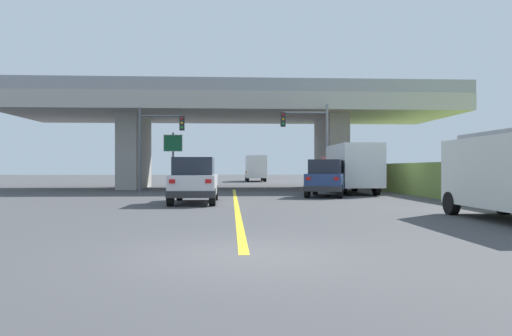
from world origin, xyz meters
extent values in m
plane|color=#424244|center=(0.00, 29.26, 0.00)|extent=(160.00, 160.00, 0.00)
cube|color=#A8A59E|center=(0.00, 29.26, 6.21)|extent=(33.61, 10.83, 1.23)
cube|color=#9A9891|center=(-7.72, 29.26, 2.80)|extent=(1.50, 6.50, 5.59)
cube|color=#9A9891|center=(7.72, 29.26, 2.80)|extent=(1.50, 6.50, 5.59)
cube|color=gray|center=(0.00, 24.00, 7.27)|extent=(33.61, 0.20, 0.90)
cube|color=gray|center=(0.00, 34.53, 7.27)|extent=(33.61, 0.20, 0.90)
cube|color=yellow|center=(0.00, 13.17, 0.00)|extent=(0.20, 26.34, 0.01)
cube|color=silver|center=(-1.85, 13.01, 0.81)|extent=(1.92, 4.64, 0.90)
cube|color=#1E232D|center=(-1.85, 12.66, 1.64)|extent=(1.69, 2.55, 0.76)
cube|color=#2D2D30|center=(-1.85, 10.74, 0.50)|extent=(1.95, 0.20, 0.28)
cube|color=red|center=(-2.57, 10.67, 1.03)|extent=(0.24, 0.06, 0.16)
cube|color=red|center=(-1.13, 10.67, 1.03)|extent=(0.24, 0.06, 0.16)
cylinder|color=black|center=(-2.71, 14.78, 0.36)|extent=(0.26, 0.72, 0.72)
cylinder|color=black|center=(-0.99, 14.78, 0.36)|extent=(0.26, 0.72, 0.72)
cylinder|color=black|center=(-2.71, 11.24, 0.36)|extent=(0.26, 0.72, 0.72)
cylinder|color=black|center=(-0.99, 11.24, 0.36)|extent=(0.26, 0.72, 0.72)
cube|color=navy|center=(5.07, 17.72, 0.81)|extent=(3.11, 4.69, 0.90)
cube|color=#1E232D|center=(4.97, 17.42, 1.64)|extent=(2.31, 2.77, 0.76)
cube|color=#2D2D30|center=(4.44, 15.71, 0.50)|extent=(1.90, 0.77, 0.28)
cube|color=red|center=(3.74, 15.86, 1.03)|extent=(0.25, 0.13, 0.16)
cube|color=red|center=(5.09, 15.43, 1.03)|extent=(0.25, 0.13, 0.16)
cylinder|color=black|center=(4.75, 19.51, 0.36)|extent=(0.47, 0.76, 0.72)
cylinder|color=black|center=(6.37, 19.00, 0.36)|extent=(0.47, 0.76, 0.72)
cylinder|color=black|center=(3.78, 16.45, 0.36)|extent=(0.47, 0.76, 0.72)
cylinder|color=black|center=(5.40, 15.94, 0.36)|extent=(0.47, 0.76, 0.72)
cube|color=red|center=(7.15, 23.61, 1.40)|extent=(2.20, 2.00, 1.90)
cube|color=white|center=(7.15, 19.99, 1.71)|extent=(2.31, 5.23, 2.53)
cube|color=#195999|center=(7.15, 19.99, 1.08)|extent=(2.33, 5.13, 0.24)
cylinder|color=black|center=(6.15, 23.61, 0.45)|extent=(0.30, 0.90, 0.90)
cylinder|color=black|center=(8.15, 23.61, 0.45)|extent=(0.30, 0.90, 0.90)
cylinder|color=black|center=(6.15, 18.68, 0.45)|extent=(0.30, 0.90, 0.90)
cylinder|color=black|center=(8.15, 18.68, 0.45)|extent=(0.30, 0.90, 0.90)
cube|color=black|center=(8.02, 7.55, 1.80)|extent=(1.84, 0.12, 0.80)
cylinder|color=black|center=(7.12, 7.10, 0.38)|extent=(0.28, 0.76, 0.76)
cylinder|color=black|center=(8.92, 7.10, 0.38)|extent=(0.28, 0.76, 0.76)
cylinder|color=slate|center=(6.22, 23.32, 2.93)|extent=(0.18, 0.18, 5.86)
cylinder|color=slate|center=(4.73, 23.32, 5.30)|extent=(2.97, 0.12, 0.12)
cube|color=#232326|center=(3.25, 23.32, 4.82)|extent=(0.32, 0.26, 0.96)
sphere|color=red|center=(3.25, 23.17, 5.12)|extent=(0.16, 0.16, 0.16)
sphere|color=gold|center=(3.25, 23.17, 4.82)|extent=(0.16, 0.16, 0.16)
sphere|color=green|center=(3.25, 23.17, 4.52)|extent=(0.16, 0.16, 0.16)
cylinder|color=#56595E|center=(-6.22, 23.35, 2.78)|extent=(0.18, 0.18, 5.57)
cylinder|color=#56595E|center=(-4.84, 23.35, 5.02)|extent=(2.76, 0.12, 0.12)
cube|color=#232326|center=(-3.46, 23.35, 4.54)|extent=(0.32, 0.26, 0.96)
sphere|color=red|center=(-3.46, 23.20, 4.84)|extent=(0.16, 0.16, 0.16)
sphere|color=gold|center=(-3.46, 23.20, 4.54)|extent=(0.16, 0.16, 0.16)
sphere|color=green|center=(-3.46, 23.20, 4.24)|extent=(0.16, 0.16, 0.16)
cylinder|color=#56595E|center=(-4.53, 27.42, 2.11)|extent=(0.14, 0.14, 4.22)
cube|color=#197242|center=(-4.53, 27.36, 3.43)|extent=(1.31, 0.08, 1.17)
cube|color=white|center=(-4.53, 27.36, 3.43)|extent=(1.39, 0.04, 1.25)
cube|color=silver|center=(2.72, 51.68, 1.40)|extent=(2.20, 2.00, 1.90)
cube|color=white|center=(2.72, 48.11, 1.75)|extent=(2.31, 5.14, 2.59)
cube|color=#B26619|center=(2.72, 48.11, 1.10)|extent=(2.33, 5.04, 0.24)
cylinder|color=black|center=(1.72, 51.68, 0.45)|extent=(0.30, 0.90, 0.90)
cylinder|color=black|center=(3.72, 51.68, 0.45)|extent=(0.30, 0.90, 0.90)
cylinder|color=black|center=(1.72, 46.83, 0.45)|extent=(0.30, 0.90, 0.90)
cylinder|color=black|center=(3.72, 46.83, 0.45)|extent=(0.30, 0.90, 0.90)
camera|label=1|loc=(-0.24, -8.49, 1.54)|focal=33.62mm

